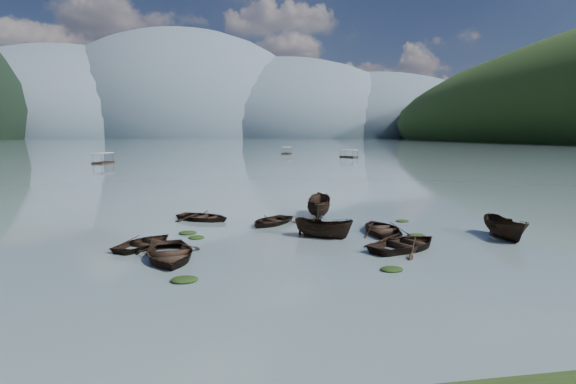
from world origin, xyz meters
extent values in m
plane|color=slate|center=(0.00, 0.00, 0.00)|extent=(2400.00, 2400.00, 0.00)
ellipsoid|color=#475666|center=(-260.00, 900.00, 0.00)|extent=(520.00, 520.00, 280.00)
ellipsoid|color=#475666|center=(-60.00, 900.00, 0.00)|extent=(520.00, 520.00, 340.00)
ellipsoid|color=#475666|center=(140.00, 900.00, 0.00)|extent=(520.00, 520.00, 260.00)
ellipsoid|color=#475666|center=(320.00, 900.00, 0.00)|extent=(520.00, 520.00, 220.00)
imported|color=black|center=(-7.70, 2.08, 0.00)|extent=(4.10, 5.30, 1.01)
imported|color=black|center=(-9.25, 4.94, 0.00)|extent=(4.61, 4.89, 0.83)
imported|color=black|center=(1.09, 5.47, 0.00)|extent=(3.88, 3.30, 1.45)
imported|color=black|center=(5.10, 6.23, 0.00)|extent=(3.44, 4.62, 0.92)
imported|color=black|center=(4.88, 2.08, 0.00)|extent=(5.72, 5.11, 0.98)
imported|color=black|center=(11.88, 3.50, 0.00)|extent=(1.93, 4.16, 1.55)
imported|color=black|center=(-6.23, 12.40, 0.00)|extent=(5.14, 4.85, 0.87)
imported|color=black|center=(-1.52, 10.09, 0.00)|extent=(4.87, 4.96, 0.84)
imported|color=black|center=(2.45, 12.54, 0.00)|extent=(3.00, 4.94, 1.79)
ellipsoid|color=black|center=(-6.75, -1.50, 0.00)|extent=(1.16, 0.95, 0.25)
ellipsoid|color=black|center=(-6.52, 6.57, 0.00)|extent=(0.96, 0.77, 0.21)
ellipsoid|color=black|center=(2.60, -1.51, 0.00)|extent=(1.08, 0.86, 0.23)
ellipsoid|color=black|center=(2.35, 7.73, 0.00)|extent=(0.99, 0.83, 0.22)
ellipsoid|color=black|center=(6.82, 4.87, 0.00)|extent=(1.13, 0.89, 0.23)
ellipsoid|color=black|center=(-7.11, 7.94, 0.00)|extent=(1.14, 0.92, 0.24)
ellipsoid|color=black|center=(1.52, 10.47, 0.00)|extent=(1.08, 0.90, 0.22)
ellipsoid|color=black|center=(7.94, 9.46, 0.00)|extent=(0.95, 0.76, 0.21)
camera|label=1|loc=(-5.43, -20.51, 6.23)|focal=28.00mm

